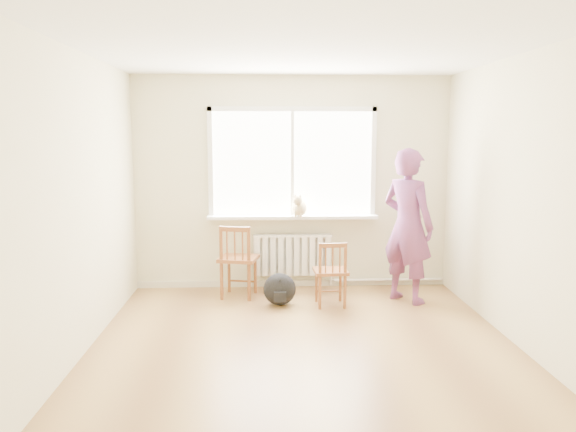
{
  "coord_description": "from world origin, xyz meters",
  "views": [
    {
      "loc": [
        -0.38,
        -4.88,
        1.97
      ],
      "look_at": [
        -0.1,
        1.2,
        1.08
      ],
      "focal_mm": 35.0,
      "sensor_mm": 36.0,
      "label": 1
    }
  ],
  "objects": [
    {
      "name": "baseboard",
      "position": [
        0.0,
        2.23,
        0.04
      ],
      "size": [
        4.0,
        0.03,
        0.08
      ],
      "primitive_type": "cube",
      "color": "beige",
      "rests_on": "ground"
    },
    {
      "name": "heating_pipe",
      "position": [
        1.25,
        2.19,
        0.08
      ],
      "size": [
        1.4,
        0.04,
        0.04
      ],
      "primitive_type": "cylinder",
      "rotation": [
        0.0,
        1.57,
        0.0
      ],
      "color": "silver",
      "rests_on": "back_wall"
    },
    {
      "name": "cat",
      "position": [
        0.08,
        2.05,
        1.07
      ],
      "size": [
        0.25,
        0.43,
        0.29
      ],
      "rotation": [
        0.0,
        0.0,
        -0.23
      ],
      "color": "beige",
      "rests_on": "windowsill"
    },
    {
      "name": "windowsill",
      "position": [
        0.0,
        2.14,
        0.93
      ],
      "size": [
        2.15,
        0.22,
        0.04
      ],
      "primitive_type": "cube",
      "color": "white",
      "rests_on": "back_wall"
    },
    {
      "name": "chair_left",
      "position": [
        -0.69,
        1.75,
        0.45
      ],
      "size": [
        0.52,
        0.5,
        0.89
      ],
      "rotation": [
        0.0,
        0.0,
        2.93
      ],
      "color": "brown",
      "rests_on": "floor"
    },
    {
      "name": "chair_right",
      "position": [
        0.4,
        1.35,
        0.38
      ],
      "size": [
        0.39,
        0.37,
        0.76
      ],
      "rotation": [
        0.0,
        0.0,
        3.18
      ],
      "color": "brown",
      "rests_on": "floor"
    },
    {
      "name": "floor",
      "position": [
        0.0,
        0.0,
        0.0
      ],
      "size": [
        4.5,
        4.5,
        0.0
      ],
      "primitive_type": "plane",
      "color": "#AB8046",
      "rests_on": "ground"
    },
    {
      "name": "window",
      "position": [
        0.0,
        2.22,
        1.66
      ],
      "size": [
        2.12,
        0.05,
        1.42
      ],
      "color": "white",
      "rests_on": "back_wall"
    },
    {
      "name": "person",
      "position": [
        1.32,
        1.52,
        0.91
      ],
      "size": [
        0.76,
        0.78,
        1.81
      ],
      "primitive_type": "imported",
      "rotation": [
        0.0,
        0.0,
        2.28
      ],
      "color": "#B03A5E",
      "rests_on": "floor"
    },
    {
      "name": "back_wall",
      "position": [
        0.0,
        2.25,
        1.35
      ],
      "size": [
        4.0,
        0.01,
        2.7
      ],
      "primitive_type": "cube",
      "color": "beige",
      "rests_on": "ground"
    },
    {
      "name": "ceiling",
      "position": [
        0.0,
        0.0,
        2.7
      ],
      "size": [
        4.5,
        4.5,
        0.0
      ],
      "primitive_type": "plane",
      "rotation": [
        3.14,
        0.0,
        0.0
      ],
      "color": "white",
      "rests_on": "back_wall"
    },
    {
      "name": "radiator",
      "position": [
        0.0,
        2.16,
        0.44
      ],
      "size": [
        1.0,
        0.12,
        0.55
      ],
      "color": "white",
      "rests_on": "back_wall"
    },
    {
      "name": "backpack",
      "position": [
        -0.19,
        1.42,
        0.19
      ],
      "size": [
        0.43,
        0.37,
        0.38
      ],
      "primitive_type": "ellipsoid",
      "rotation": [
        0.0,
        0.0,
        0.24
      ],
      "color": "black",
      "rests_on": "floor"
    }
  ]
}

